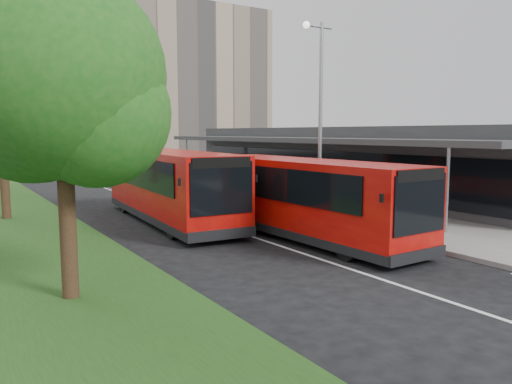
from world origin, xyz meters
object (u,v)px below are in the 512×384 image
Objects in this scene: tree_near at (60,91)px; bollard at (186,175)px; lamp_post_near at (319,108)px; lamp_post_far at (147,119)px; bus_main at (305,198)px; car_far at (31,162)px; car_near at (74,164)px; bus_second at (170,186)px; litter_bin at (237,186)px.

bollard is at bearing 59.40° from tree_near.
lamp_post_far is at bearing 90.00° from lamp_post_near.
tree_near is 0.72× the size of bus_main.
tree_near is 0.89× the size of lamp_post_near.
bus_main is (8.45, 2.41, -3.16)m from tree_near.
lamp_post_far is 0.82× the size of bus_main.
lamp_post_near is 41.32m from car_far.
lamp_post_near reaches higher than car_far.
car_near is at bearing 87.61° from bus_main.
lamp_post_far reaches higher than bollard.
bus_second is at bearing 114.50° from bus_main.
lamp_post_near is at bearing -25.72° from bus_second.
bus_main is (-2.67, -2.53, -3.30)m from lamp_post_near.
lamp_post_far reaches higher than tree_near.
bus_second is at bearing -139.01° from litter_bin.
lamp_post_far reaches higher than bus_second.
car_far is (-2.55, 43.31, -0.80)m from bus_main.
bollard is (1.26, 16.01, -4.00)m from lamp_post_near.
litter_bin is 0.28× the size of car_near.
tree_near is at bearing -120.60° from bollard.
car_far is at bearing 104.68° from bollard.
bus_second is 12.04× the size of litter_bin.
car_far is (0.16, 37.74, -0.89)m from bus_second.
lamp_post_far is 22.93m from bus_main.
car_near is (3.32, 32.38, -0.97)m from bus_second.
lamp_post_far reaches higher than car_near.
bus_main is 43.40m from car_far.
bus_second is (-5.39, 3.04, -3.21)m from lamp_post_near.
lamp_post_far reaches higher than car_far.
tree_near is 12.18m from lamp_post_near.
tree_near is 0.89× the size of lamp_post_far.
bus_main reaches higher than bollard.
litter_bin is at bearing -83.67° from lamp_post_far.
lamp_post_near is at bearing 23.97° from tree_near.
car_near is (-3.34, 19.41, -0.18)m from bollard.
litter_bin is at bearing 69.46° from bus_main.
tree_near is 41.56m from car_near.
tree_near is 18.92m from litter_bin.
lamp_post_near reaches higher than bus_main.
bus_main is at bearing 15.94° from tree_near.
bollard is at bearing 85.49° from lamp_post_near.
bus_second reaches higher than litter_bin.
lamp_post_near is 35.72m from car_near.
litter_bin is (1.24, -11.20, -4.13)m from lamp_post_far.
car_near reaches higher than litter_bin.
lamp_post_far is at bearing 81.74° from bus_main.
lamp_post_near is 1.00× the size of lamp_post_far.
bus_main is at bearing -96.77° from lamp_post_far.
car_far is at bearing 91.88° from bus_main.
tree_near reaches higher than bus_main.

